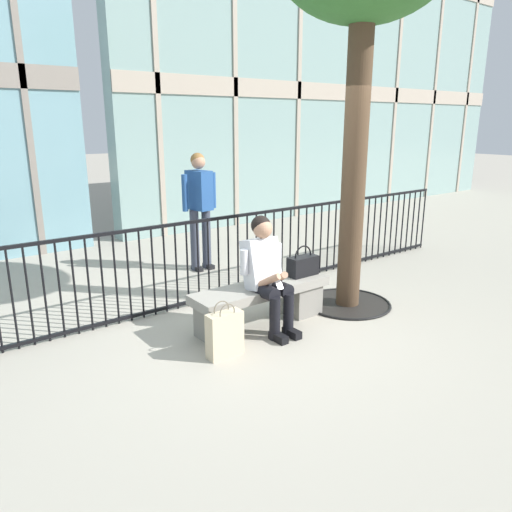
{
  "coord_description": "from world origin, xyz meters",
  "views": [
    {
      "loc": [
        -3.01,
        -3.87,
        2.13
      ],
      "look_at": [
        0.0,
        0.1,
        0.75
      ],
      "focal_mm": 34.05,
      "sensor_mm": 36.0,
      "label": 1
    }
  ],
  "objects_px": {
    "seated_person_with_phone": "(267,271)",
    "bystander_at_railing": "(199,203)",
    "stone_bench": "(262,301)",
    "handbag_on_bench": "(303,265)",
    "shopping_bag": "(225,334)"
  },
  "relations": [
    {
      "from": "seated_person_with_phone",
      "to": "handbag_on_bench",
      "type": "bearing_deg",
      "value": 10.89
    },
    {
      "from": "handbag_on_bench",
      "to": "stone_bench",
      "type": "bearing_deg",
      "value": 179.01
    },
    {
      "from": "shopping_bag",
      "to": "bystander_at_railing",
      "type": "height_order",
      "value": "bystander_at_railing"
    },
    {
      "from": "shopping_bag",
      "to": "stone_bench",
      "type": "bearing_deg",
      "value": 27.56
    },
    {
      "from": "seated_person_with_phone",
      "to": "bystander_at_railing",
      "type": "relative_size",
      "value": 0.71
    },
    {
      "from": "seated_person_with_phone",
      "to": "bystander_at_railing",
      "type": "height_order",
      "value": "bystander_at_railing"
    },
    {
      "from": "bystander_at_railing",
      "to": "stone_bench",
      "type": "bearing_deg",
      "value": -104.19
    },
    {
      "from": "bystander_at_railing",
      "to": "shopping_bag",
      "type": "bearing_deg",
      "value": -116.53
    },
    {
      "from": "stone_bench",
      "to": "bystander_at_railing",
      "type": "xyz_separation_m",
      "value": [
        0.55,
        2.19,
        0.73
      ]
    },
    {
      "from": "stone_bench",
      "to": "handbag_on_bench",
      "type": "relative_size",
      "value": 4.51
    },
    {
      "from": "stone_bench",
      "to": "bystander_at_railing",
      "type": "height_order",
      "value": "bystander_at_railing"
    },
    {
      "from": "handbag_on_bench",
      "to": "shopping_bag",
      "type": "relative_size",
      "value": 0.66
    },
    {
      "from": "seated_person_with_phone",
      "to": "bystander_at_railing",
      "type": "bearing_deg",
      "value": 75.71
    },
    {
      "from": "seated_person_with_phone",
      "to": "handbag_on_bench",
      "type": "height_order",
      "value": "seated_person_with_phone"
    },
    {
      "from": "shopping_bag",
      "to": "bystander_at_railing",
      "type": "bearing_deg",
      "value": 63.47
    }
  ]
}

